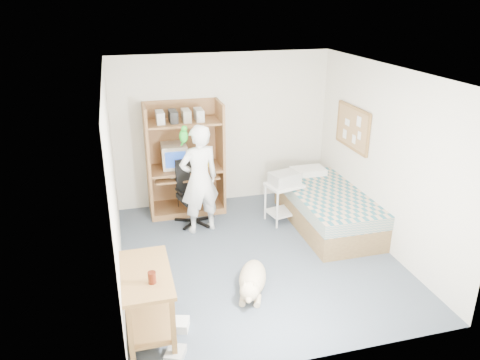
{
  "coord_description": "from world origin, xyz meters",
  "views": [
    {
      "loc": [
        -1.67,
        -5.32,
        3.36
      ],
      "look_at": [
        -0.18,
        0.24,
        1.05
      ],
      "focal_mm": 35.0,
      "sensor_mm": 36.0,
      "label": 1
    }
  ],
  "objects_px": {
    "office_chair": "(193,201)",
    "dog": "(252,280)",
    "computer_hutch": "(185,163)",
    "printer_cart": "(284,196)",
    "side_desk": "(147,294)",
    "bed": "(327,208)",
    "person": "(199,179)"
  },
  "relations": [
    {
      "from": "office_chair",
      "to": "dog",
      "type": "relative_size",
      "value": 1.04
    },
    {
      "from": "computer_hutch",
      "to": "printer_cart",
      "type": "bearing_deg",
      "value": -29.61
    },
    {
      "from": "side_desk",
      "to": "printer_cart",
      "type": "xyz_separation_m",
      "value": [
        2.26,
        2.13,
        -0.08
      ]
    },
    {
      "from": "dog",
      "to": "printer_cart",
      "type": "bearing_deg",
      "value": 81.03
    },
    {
      "from": "bed",
      "to": "printer_cart",
      "type": "relative_size",
      "value": 3.23
    },
    {
      "from": "computer_hutch",
      "to": "dog",
      "type": "xyz_separation_m",
      "value": [
        0.4,
        -2.51,
        -0.66
      ]
    },
    {
      "from": "printer_cart",
      "to": "side_desk",
      "type": "bearing_deg",
      "value": -149.73
    },
    {
      "from": "office_chair",
      "to": "dog",
      "type": "height_order",
      "value": "office_chair"
    },
    {
      "from": "person",
      "to": "dog",
      "type": "distance_m",
      "value": 1.88
    },
    {
      "from": "printer_cart",
      "to": "office_chair",
      "type": "bearing_deg",
      "value": 153.48
    },
    {
      "from": "office_chair",
      "to": "computer_hutch",
      "type": "bearing_deg",
      "value": 80.38
    },
    {
      "from": "side_desk",
      "to": "person",
      "type": "xyz_separation_m",
      "value": [
        0.95,
        2.16,
        0.33
      ]
    },
    {
      "from": "computer_hutch",
      "to": "printer_cart",
      "type": "distance_m",
      "value": 1.68
    },
    {
      "from": "computer_hutch",
      "to": "side_desk",
      "type": "bearing_deg",
      "value": -106.14
    },
    {
      "from": "bed",
      "to": "person",
      "type": "height_order",
      "value": "person"
    },
    {
      "from": "dog",
      "to": "bed",
      "type": "bearing_deg",
      "value": 62.65
    },
    {
      "from": "computer_hutch",
      "to": "person",
      "type": "height_order",
      "value": "computer_hutch"
    },
    {
      "from": "side_desk",
      "to": "printer_cart",
      "type": "bearing_deg",
      "value": 43.32
    },
    {
      "from": "dog",
      "to": "computer_hutch",
      "type": "bearing_deg",
      "value": 120.85
    },
    {
      "from": "person",
      "to": "dog",
      "type": "xyz_separation_m",
      "value": [
        0.3,
        -1.73,
        -0.66
      ]
    },
    {
      "from": "office_chair",
      "to": "printer_cart",
      "type": "height_order",
      "value": "office_chair"
    },
    {
      "from": "bed",
      "to": "side_desk",
      "type": "xyz_separation_m",
      "value": [
        -2.85,
        -1.82,
        0.21
      ]
    },
    {
      "from": "bed",
      "to": "person",
      "type": "xyz_separation_m",
      "value": [
        -1.9,
        0.35,
        0.54
      ]
    },
    {
      "from": "side_desk",
      "to": "office_chair",
      "type": "height_order",
      "value": "office_chair"
    },
    {
      "from": "person",
      "to": "computer_hutch",
      "type": "bearing_deg",
      "value": -96.64
    },
    {
      "from": "computer_hutch",
      "to": "bed",
      "type": "bearing_deg",
      "value": -29.29
    },
    {
      "from": "printer_cart",
      "to": "dog",
      "type": "bearing_deg",
      "value": -133.82
    },
    {
      "from": "computer_hutch",
      "to": "dog",
      "type": "distance_m",
      "value": 2.62
    },
    {
      "from": "office_chair",
      "to": "person",
      "type": "xyz_separation_m",
      "value": [
        0.06,
        -0.3,
        0.47
      ]
    },
    {
      "from": "office_chair",
      "to": "bed",
      "type": "bearing_deg",
      "value": -32.09
    },
    {
      "from": "office_chair",
      "to": "person",
      "type": "bearing_deg",
      "value": -92.07
    },
    {
      "from": "bed",
      "to": "dog",
      "type": "xyz_separation_m",
      "value": [
        -1.6,
        -1.38,
        -0.12
      ]
    }
  ]
}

